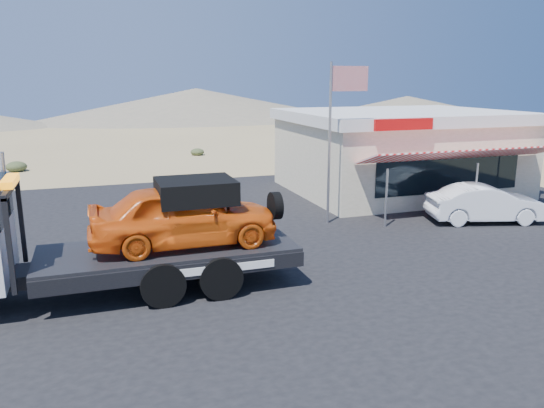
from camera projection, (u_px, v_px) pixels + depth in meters
The scene contains 7 objects.
ground at pixel (241, 278), 14.73m from camera, with size 120.00×120.00×0.00m, color #8E7951.
asphalt_lot at pixel (274, 241), 18.12m from camera, with size 32.00×24.00×0.02m, color black.
tow_truck at pixel (97, 232), 13.21m from camera, with size 9.45×2.80×3.16m.
white_sedan at pixel (486, 204), 20.36m from camera, with size 1.52×4.37×1.44m, color white.
jerky_store at pixel (398, 151), 25.84m from camera, with size 10.40×9.97×3.90m.
flagpole at pixel (336, 125), 19.56m from camera, with size 1.55×0.10×6.00m.
distant_hills at pixel (34, 110), 62.02m from camera, with size 126.00×48.00×4.20m.
Camera 1 is at (-3.66, -13.40, 5.41)m, focal length 35.00 mm.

